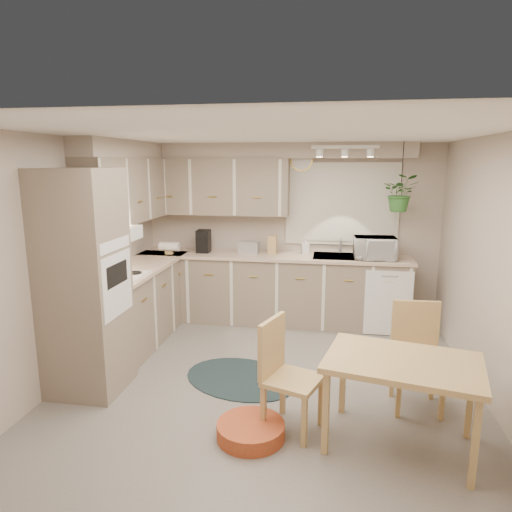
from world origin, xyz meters
name	(u,v)px	position (x,y,z in m)	size (l,w,h in m)	color
floor	(268,383)	(0.00, 0.00, 0.00)	(4.20, 4.20, 0.00)	slate
ceiling	(270,133)	(0.00, 0.00, 2.40)	(4.20, 4.20, 0.00)	white
wall_back	(289,232)	(0.00, 2.10, 1.20)	(4.00, 0.04, 2.40)	#AFA091
wall_front	(212,357)	(0.00, -2.10, 1.20)	(4.00, 0.04, 2.40)	#AFA091
wall_left	(73,258)	(-2.00, 0.00, 1.20)	(0.04, 4.20, 2.40)	#AFA091
wall_right	(496,273)	(2.00, 0.00, 1.20)	(0.04, 4.20, 2.40)	#AFA091
base_cab_left	(140,304)	(-1.70, 0.88, 0.45)	(0.60, 1.85, 0.90)	gray
base_cab_back	(272,289)	(-0.20, 1.80, 0.45)	(3.60, 0.60, 0.90)	gray
counter_left	(139,267)	(-1.69, 0.88, 0.92)	(0.64, 1.89, 0.04)	#C7A991
counter_back	(272,256)	(-0.20, 1.79, 0.92)	(3.64, 0.64, 0.04)	#C7A991
oven_stack	(85,283)	(-1.68, -0.38, 1.05)	(0.65, 0.65, 2.10)	gray
wall_oven_face	(117,285)	(-1.35, -0.38, 1.05)	(0.02, 0.56, 0.58)	silver
upper_cab_left	(129,190)	(-1.82, 1.00, 1.83)	(0.35, 2.00, 0.75)	gray
upper_cab_back	(215,187)	(-1.00, 1.93, 1.83)	(2.00, 0.35, 0.75)	gray
soffit_left	(124,149)	(-1.85, 1.00, 2.30)	(0.30, 2.00, 0.20)	#AFA091
soffit_back	(274,151)	(-0.20, 1.95, 2.30)	(3.60, 0.30, 0.20)	#AFA091
cooktop	(118,277)	(-1.68, 0.30, 0.94)	(0.52, 0.58, 0.02)	silver
range_hood	(113,235)	(-1.70, 0.30, 1.40)	(0.40, 0.60, 0.14)	silver
window_blinds	(342,204)	(0.70, 2.07, 1.60)	(1.40, 0.02, 1.00)	silver
window_frame	(342,204)	(0.70, 2.08, 1.60)	(1.50, 0.02, 1.10)	beige
sink	(340,259)	(0.70, 1.80, 0.90)	(0.70, 0.48, 0.10)	#A8AAAF
dishwasher_front	(388,303)	(1.30, 1.49, 0.42)	(0.58, 0.01, 0.83)	silver
track_light_bar	(345,147)	(0.70, 1.55, 2.33)	(0.80, 0.04, 0.04)	silver
wall_clock	(302,160)	(0.15, 2.07, 2.18)	(0.30, 0.30, 0.03)	gold
dining_table	(400,403)	(1.13, -0.84, 0.35)	(1.12, 0.75, 0.71)	tan
chair_left	(293,377)	(0.30, -0.76, 0.46)	(0.43, 0.43, 0.92)	tan
chair_back	(418,359)	(1.35, -0.25, 0.47)	(0.44, 0.44, 0.93)	tan
braided_rug	(241,378)	(-0.29, 0.04, 0.01)	(1.18, 0.89, 0.01)	black
pet_bed	(251,431)	(-0.01, -0.94, 0.06)	(0.54, 0.54, 0.13)	#C54027
microwave	(375,246)	(1.12, 1.70, 1.11)	(0.52, 0.29, 0.35)	silver
soap_bottle	(305,250)	(0.23, 1.95, 0.99)	(0.10, 0.21, 0.10)	silver
hanging_plant	(401,197)	(1.40, 1.70, 1.73)	(0.41, 0.46, 0.36)	#30692A
coffee_maker	(204,241)	(-1.15, 1.80, 1.09)	(0.17, 0.21, 0.31)	black
toaster	(249,247)	(-0.52, 1.82, 1.02)	(0.27, 0.16, 0.17)	#A8AAAF
knife_block	(272,245)	(-0.21, 1.85, 1.06)	(0.11, 0.11, 0.25)	tan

